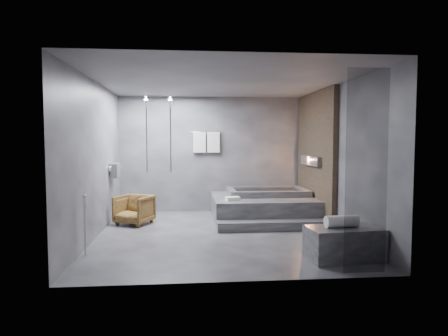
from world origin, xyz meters
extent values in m
plane|color=#313134|center=(0.00, 0.00, 0.00)|extent=(5.00, 5.00, 0.00)
cube|color=#525255|center=(0.00, 0.00, 2.80)|extent=(4.50, 5.00, 0.04)
cube|color=#3C3C42|center=(0.00, 2.50, 1.40)|extent=(4.50, 0.04, 2.80)
cube|color=#3C3C42|center=(0.00, -2.50, 1.40)|extent=(4.50, 0.04, 2.80)
cube|color=#3C3C42|center=(-2.25, 0.00, 1.40)|extent=(0.04, 5.00, 2.80)
cube|color=#3C3C42|center=(2.25, 0.00, 1.40)|extent=(0.04, 5.00, 2.80)
cube|color=#866C4F|center=(2.19, 1.25, 1.40)|extent=(0.10, 2.40, 2.78)
cube|color=#FF9938|center=(2.11, 1.25, 1.30)|extent=(0.14, 1.20, 0.20)
cube|color=gray|center=(-2.16, 1.40, 1.10)|extent=(0.16, 0.42, 0.30)
imported|color=beige|center=(-2.15, 1.30, 1.05)|extent=(0.08, 0.08, 0.21)
imported|color=beige|center=(-2.15, 1.50, 1.03)|extent=(0.07, 0.07, 0.15)
cylinder|color=silver|center=(-1.00, 2.05, 1.90)|extent=(0.04, 0.04, 1.80)
cylinder|color=silver|center=(-1.55, 2.05, 1.90)|extent=(0.04, 0.04, 1.80)
cylinder|color=silver|center=(-0.15, 2.44, 1.95)|extent=(0.75, 0.02, 0.02)
cube|color=white|center=(-0.32, 2.42, 1.70)|extent=(0.30, 0.06, 0.50)
cube|color=white|center=(0.02, 2.42, 1.70)|extent=(0.30, 0.06, 0.50)
cylinder|color=silver|center=(-2.15, -1.20, 0.45)|extent=(0.04, 0.04, 0.90)
cube|color=black|center=(1.65, -2.45, 1.35)|extent=(0.55, 0.01, 2.60)
cube|color=#373739|center=(1.05, 1.45, 0.25)|extent=(2.20, 2.00, 0.50)
cube|color=#373739|center=(1.05, 0.27, 0.09)|extent=(2.20, 0.36, 0.18)
cube|color=#343436|center=(1.67, -1.73, 0.24)|extent=(1.11, 0.69, 0.48)
imported|color=#402910|center=(-1.72, 1.06, 0.30)|extent=(0.88, 0.89, 0.61)
cylinder|color=white|center=(1.63, -1.71, 0.57)|extent=(0.50, 0.22, 0.18)
cube|color=white|center=(0.32, 0.87, 0.54)|extent=(0.31, 0.25, 0.07)
camera|label=1|loc=(-0.60, -7.29, 1.75)|focal=32.00mm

